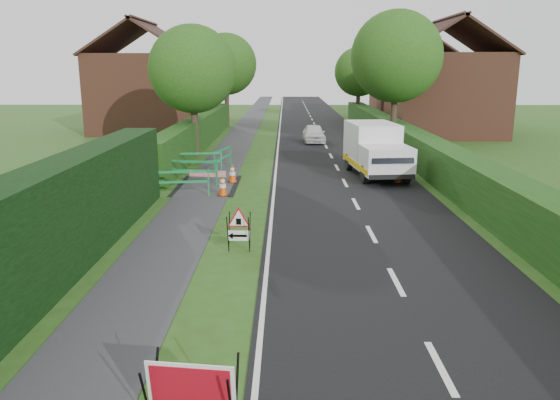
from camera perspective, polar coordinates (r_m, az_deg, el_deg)
name	(u,v)px	position (r m, az deg, el deg)	size (l,w,h in m)	color
ground	(281,301)	(11.12, 0.11, -10.52)	(120.00, 120.00, 0.00)	#294B15
road_surface	(315,125)	(45.44, 3.64, 7.87)	(6.00, 90.00, 0.02)	black
footpath	(248,125)	(45.47, -3.36, 7.88)	(2.00, 90.00, 0.02)	#2D2D30
hedge_west_near	(33,300)	(12.22, -24.40, -9.50)	(1.10, 18.00, 2.50)	black
hedge_west_far	(200,147)	(32.86, -8.38, 5.53)	(1.00, 24.00, 1.80)	#14380F
hedge_east	(418,164)	(27.30, 14.18, 3.63)	(1.20, 50.00, 1.50)	#14380F
house_west	(146,91)	(41.42, -13.78, 10.96)	(7.50, 7.40, 7.88)	brown
house_east_a	(445,93)	(39.71, 16.82, 10.68)	(7.50, 7.40, 7.88)	brown
house_east_b	(413,86)	(53.51, 13.71, 11.49)	(7.50, 7.40, 7.88)	brown
tree_nw	(193,69)	(28.53, -9.13, 13.33)	(4.40, 4.40, 6.70)	#2D2116
tree_ne	(396,57)	(32.76, 12.07, 14.44)	(5.20, 5.20, 7.79)	#2D2116
tree_fw	(226,64)	(44.39, -5.66, 13.93)	(4.80, 4.80, 7.24)	#2D2116
tree_fe	(359,72)	(48.56, 8.25, 13.11)	(4.20, 4.20, 6.33)	#2D2116
red_rect_sign	(191,392)	(7.41, -9.26, -19.20)	(1.19, 0.81, 0.96)	black
triangle_sign	(237,226)	(13.72, -4.47, -2.76)	(0.69, 0.69, 0.99)	black
works_van	(375,149)	(23.86, 9.94, 5.31)	(2.38, 5.04, 2.22)	silver
traffic_cone_0	(399,173)	(22.67, 12.33, 2.75)	(0.38, 0.38, 0.79)	black
traffic_cone_1	(395,167)	(24.03, 11.90, 3.38)	(0.38, 0.38, 0.79)	black
traffic_cone_2	(399,158)	(26.46, 12.34, 4.28)	(0.38, 0.38, 0.79)	black
traffic_cone_3	(223,185)	(19.93, -6.02, 1.52)	(0.38, 0.38, 0.79)	black
traffic_cone_4	(232,173)	(22.23, -5.00, 2.80)	(0.38, 0.38, 0.79)	black
ped_barrier_0	(180,180)	(19.97, -10.37, 2.09)	(2.09, 0.64, 1.00)	#177E3F
ped_barrier_1	(193,169)	(22.11, -9.07, 3.26)	(2.09, 0.76, 1.00)	#177E3F
ped_barrier_2	(198,160)	(24.19, -8.52, 4.16)	(2.09, 0.59, 1.00)	#177E3F
ped_barrier_3	(223,156)	(25.13, -5.99, 4.59)	(0.85, 2.08, 1.00)	#177E3F
redwhite_plank	(208,185)	(22.05, -7.54, 1.61)	(1.50, 0.04, 0.25)	red
hatchback_car	(314,133)	(34.50, 3.56, 6.96)	(1.32, 3.27, 1.11)	silver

